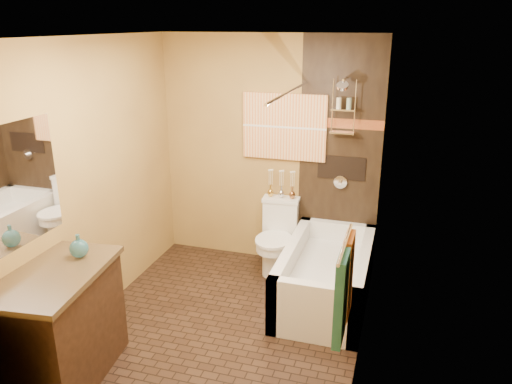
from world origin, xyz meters
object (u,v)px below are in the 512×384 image
at_px(vanity, 59,326).
at_px(sunset_painting, 284,127).
at_px(bathtub, 326,279).
at_px(toilet, 277,237).

bearing_deg(vanity, sunset_painting, 59.09).
height_order(sunset_painting, vanity, sunset_painting).
height_order(bathtub, vanity, vanity).
distance_m(toilet, vanity, 2.44).
bearing_deg(sunset_painting, bathtub, -49.39).
bearing_deg(sunset_painting, toilet, -90.00).
relative_size(bathtub, vanity, 1.38).
bearing_deg(toilet, bathtub, -40.60).
xyz_separation_m(bathtub, toilet, (-0.62, 0.46, 0.18)).
xyz_separation_m(sunset_painting, toilet, (0.00, -0.26, -1.15)).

